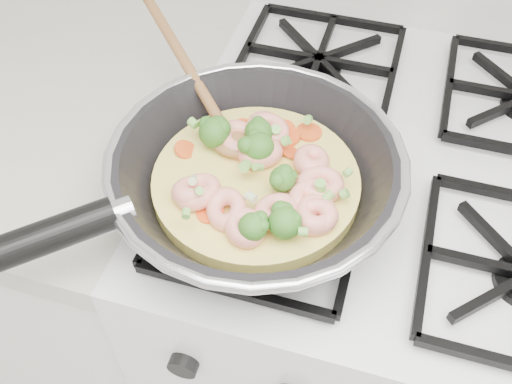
# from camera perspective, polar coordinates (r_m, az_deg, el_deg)

# --- Properties ---
(stove) EXTENTS (0.60, 0.60, 0.92)m
(stove) POSITION_cam_1_polar(r_m,az_deg,el_deg) (1.14, 9.98, -12.17)
(stove) COLOR white
(stove) RESTS_ON ground
(skillet) EXTENTS (0.44, 0.48, 0.10)m
(skillet) POSITION_cam_1_polar(r_m,az_deg,el_deg) (0.67, -0.38, 1.60)
(skillet) COLOR black
(skillet) RESTS_ON stove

